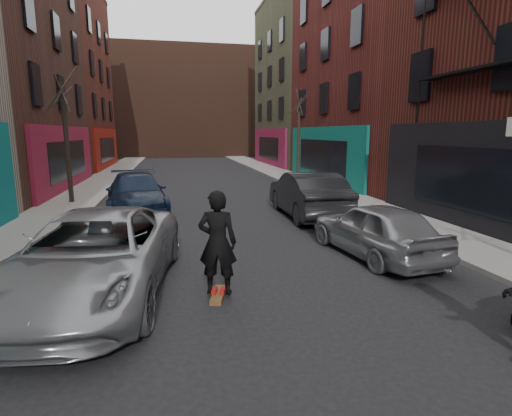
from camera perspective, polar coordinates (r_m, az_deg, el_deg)
name	(u,v)px	position (r m, az deg, el deg)	size (l,w,h in m)	color
sidewalk_left	(110,175)	(31.22, -20.09, 4.40)	(2.50, 84.00, 0.13)	gray
sidewalk_right	(275,172)	(31.93, 2.77, 5.17)	(2.50, 84.00, 0.13)	gray
buildings_right	(507,25)	(23.18, 32.19, 21.24)	(12.00, 56.00, 16.00)	#46261E
building_far	(183,104)	(56.90, -10.37, 14.43)	(40.00, 10.00, 14.00)	#47281E
tree_left_far	(65,127)	(19.26, -25.58, 10.38)	(2.00, 2.00, 6.50)	black
tree_right_far	(299,127)	(26.00, 6.13, 11.50)	(2.00, 2.00, 6.80)	black
parked_left_far	(95,255)	(8.39, -22.04, -6.27)	(2.69, 5.84, 1.62)	#919499
parked_left_end	(136,194)	(16.40, -16.74, 1.96)	(2.19, 5.39, 1.56)	black
parked_right_far	(376,229)	(10.69, 16.72, -2.89)	(1.69, 4.21, 1.44)	gray
parked_right_end	(307,194)	(15.23, 7.36, 1.97)	(1.81, 5.19, 1.71)	black
skateboard	(219,295)	(7.96, -5.38, -12.26)	(0.22, 0.80, 0.10)	brown
skateboarder	(218,242)	(7.61, -5.52, -4.92)	(0.73, 0.48, 2.01)	black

